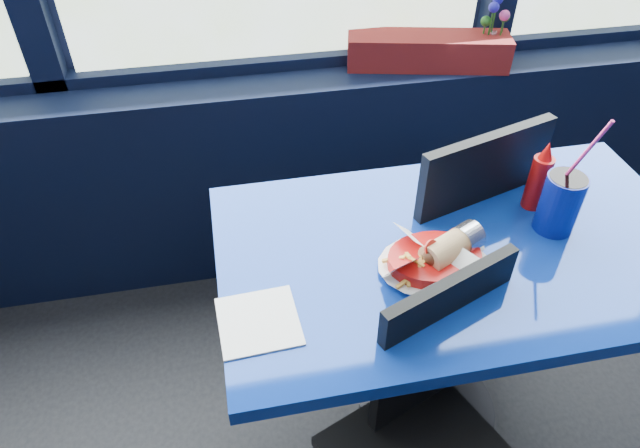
# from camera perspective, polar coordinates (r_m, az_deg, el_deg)

# --- Properties ---
(window_sill) EXTENTS (5.00, 0.26, 0.80)m
(window_sill) POSITION_cam_1_polar(r_m,az_deg,el_deg) (2.24, -2.88, 5.31)
(window_sill) COLOR black
(window_sill) RESTS_ON ground
(near_table) EXTENTS (1.20, 0.70, 0.75)m
(near_table) POSITION_cam_1_polar(r_m,az_deg,el_deg) (1.57, 13.01, -6.88)
(near_table) COLOR black
(near_table) RESTS_ON ground
(chair_near_front) EXTENTS (0.50, 0.50, 0.85)m
(chair_near_front) POSITION_cam_1_polar(r_m,az_deg,el_deg) (1.43, 10.91, -18.50)
(chair_near_front) COLOR black
(chair_near_front) RESTS_ON ground
(chair_near_back) EXTENTS (0.54, 0.54, 0.95)m
(chair_near_back) POSITION_cam_1_polar(r_m,az_deg,el_deg) (1.82, 14.02, -0.16)
(chair_near_back) COLOR black
(chair_near_back) RESTS_ON ground
(planter_box) EXTENTS (0.58, 0.26, 0.11)m
(planter_box) POSITION_cam_1_polar(r_m,az_deg,el_deg) (2.12, 10.72, 16.66)
(planter_box) COLOR maroon
(planter_box) RESTS_ON window_sill
(flower_vase) EXTENTS (0.16, 0.16, 0.24)m
(flower_vase) POSITION_cam_1_polar(r_m,az_deg,el_deg) (2.17, 16.76, 16.79)
(flower_vase) COLOR silver
(flower_vase) RESTS_ON window_sill
(food_basket) EXTENTS (0.24, 0.23, 0.09)m
(food_basket) POSITION_cam_1_polar(r_m,az_deg,el_deg) (1.35, 11.57, -3.33)
(food_basket) COLOR #B80F0C
(food_basket) RESTS_ON near_table
(ketchup_bottle) EXTENTS (0.05, 0.05, 0.20)m
(ketchup_bottle) POSITION_cam_1_polar(r_m,az_deg,el_deg) (1.57, 21.03, 4.25)
(ketchup_bottle) COLOR #B80F0C
(ketchup_bottle) RESTS_ON near_table
(soda_cup) EXTENTS (0.10, 0.10, 0.33)m
(soda_cup) POSITION_cam_1_polar(r_m,az_deg,el_deg) (1.52, 22.91, 2.04)
(soda_cup) COLOR navy
(soda_cup) RESTS_ON near_table
(napkin) EXTENTS (0.18, 0.18, 0.00)m
(napkin) POSITION_cam_1_polar(r_m,az_deg,el_deg) (1.24, -6.16, -9.64)
(napkin) COLOR white
(napkin) RESTS_ON near_table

